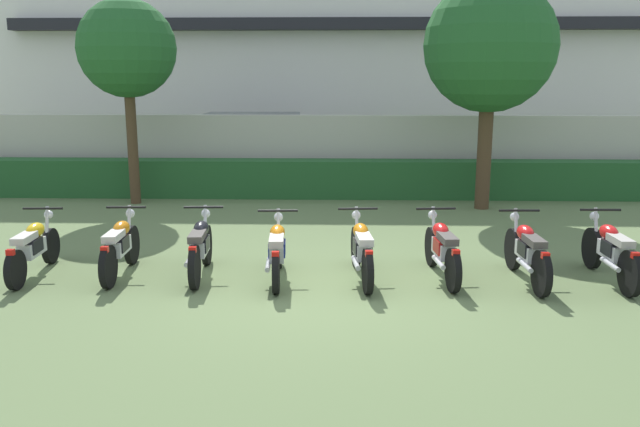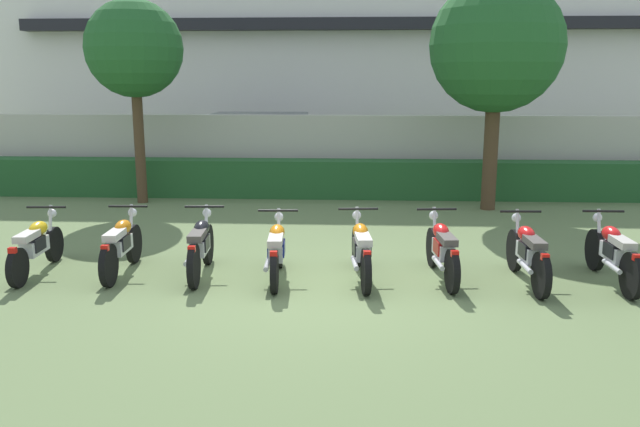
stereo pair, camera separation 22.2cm
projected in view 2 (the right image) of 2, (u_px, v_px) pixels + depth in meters
The scene contains 15 objects.
ground at pixel (317, 289), 8.95m from camera, with size 60.00×60.00×0.00m, color #607547.
building at pixel (342, 39), 23.14m from camera, with size 24.03×6.50×8.54m.
compound_wall at pixel (335, 154), 16.35m from camera, with size 22.83×0.30×1.97m, color #BCB7A8.
hedge_row at pixel (334, 179), 15.77m from camera, with size 18.27×0.70×0.92m, color #235628.
parked_car at pixel (265, 146), 18.74m from camera, with size 4.51×2.10×1.89m.
tree_near_inspector at pixel (134, 50), 14.50m from camera, with size 2.20×2.20×4.64m.
tree_far_side at pixel (496, 47), 13.70m from camera, with size 2.86×2.86×5.00m.
motorcycle_in_row_0 at pixel (36, 245), 9.59m from camera, with size 0.60×1.87×0.94m.
motorcycle_in_row_1 at pixel (121, 245), 9.58m from camera, with size 0.60×1.83×0.96m.
motorcycle_in_row_2 at pixel (201, 246), 9.50m from camera, with size 0.60×1.86×0.97m.
motorcycle_in_row_3 at pixel (277, 250), 9.31m from camera, with size 0.60×1.82×0.95m.
motorcycle_in_row_4 at pixel (361, 249), 9.30m from camera, with size 0.60×1.94×0.97m.
motorcycle_in_row_5 at pixel (442, 249), 9.33m from camera, with size 0.60×1.89×0.96m.
motorcycle_in_row_6 at pixel (528, 253), 9.12m from camera, with size 0.60×1.91×0.98m.
motorcycle_in_row_7 at pixel (613, 253), 9.12m from camera, with size 0.60×1.95×0.97m.
Camera 2 is at (0.51, -8.52, 2.88)m, focal length 36.10 mm.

